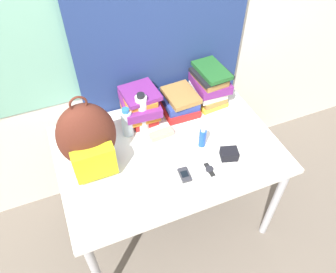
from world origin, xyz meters
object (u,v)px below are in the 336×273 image
Objects in this scene: water_bottle at (127,123)px; sunglasses_case at (162,134)px; book_stack_left at (140,106)px; cell_phone at (185,175)px; camera_pouch at (229,154)px; sports_bottle at (142,113)px; book_stack_center at (179,101)px; book_stack_right at (210,85)px; wristwatch at (209,169)px; sunscreen_bottle at (202,138)px; backpack at (87,138)px.

water_bottle is 0.23m from sunglasses_case.
cell_phone is (0.08, -0.52, -0.11)m from book_stack_left.
sunglasses_case is 1.33× the size of camera_pouch.
water_bottle is 0.48m from cell_phone.
book_stack_center is at bearing 16.52° from sports_bottle.
book_stack_right reaches higher than wristwatch.
cell_phone is 0.88× the size of camera_pouch.
sunscreen_bottle reaches higher than camera_pouch.
book_stack_left is at bearing -179.20° from book_stack_right.
book_stack_left is 2.89× the size of wristwatch.
book_stack_right is at bearing 0.35° from book_stack_center.
book_stack_center is at bearing 89.60° from sunscreen_bottle.
wristwatch is (-0.27, -0.55, -0.13)m from book_stack_right.
water_bottle reaches higher than wristwatch.
sunscreen_bottle is at bearing -52.77° from book_stack_left.
book_stack_left is 1.40× the size of water_bottle.
water_bottle is at bearing -170.82° from book_stack_right.
book_stack_right is at bearing 9.18° from water_bottle.
backpack is 0.90m from book_stack_right.
book_stack_left is at bearing -178.83° from book_stack_center.
wristwatch is at bearing -26.91° from backpack.
book_stack_left reaches higher than camera_pouch.
sunscreen_bottle is at bearing -34.19° from water_bottle.
wristwatch is at bearing -62.64° from sports_bottle.
backpack is 0.70m from book_stack_center.
sunglasses_case is at bearing 90.45° from cell_phone.
backpack is 0.49m from sunglasses_case.
sports_bottle reaches higher than sunscreen_bottle.
book_stack_center reaches higher than wristwatch.
water_bottle is at bearing -165.89° from book_stack_center.
book_stack_right reaches higher than sunscreen_bottle.
camera_pouch reaches higher than wristwatch.
backpack is 0.45m from book_stack_left.
water_bottle reaches higher than sunglasses_case.
book_stack_right reaches higher than camera_pouch.
backpack is 2.33× the size of water_bottle.
book_stack_right reaches higher than sunglasses_case.
sunscreen_bottle is at bearing -90.40° from book_stack_center.
book_stack_center is 0.57m from cell_phone.
book_stack_left is 0.15m from water_bottle.
sunscreen_bottle is at bearing 77.10° from wristwatch.
book_stack_left is 0.49m from book_stack_right.
book_stack_center is 0.36m from sunscreen_bottle.
wristwatch is at bearing -94.75° from book_stack_center.
wristwatch is (0.15, -0.02, -0.00)m from cell_phone.
sunscreen_bottle reaches higher than book_stack_center.
camera_pouch is at bearing -39.81° from water_bottle.
book_stack_center is 0.52m from camera_pouch.
sports_bottle is 0.53m from wristwatch.
backpack reaches higher than sunscreen_bottle.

